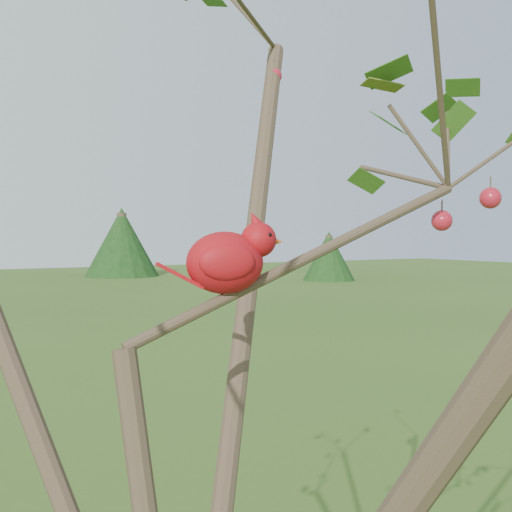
# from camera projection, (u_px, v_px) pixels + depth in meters

# --- Properties ---
(crabapple_tree) EXTENTS (2.35, 2.05, 2.95)m
(crabapple_tree) POSITION_uv_depth(u_px,v_px,m) (208.00, 230.00, 0.85)
(crabapple_tree) COLOR #3C2E20
(crabapple_tree) RESTS_ON ground
(cardinal) EXTENTS (0.20, 0.12, 0.14)m
(cardinal) POSITION_uv_depth(u_px,v_px,m) (229.00, 259.00, 0.99)
(cardinal) COLOR red
(cardinal) RESTS_ON ground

